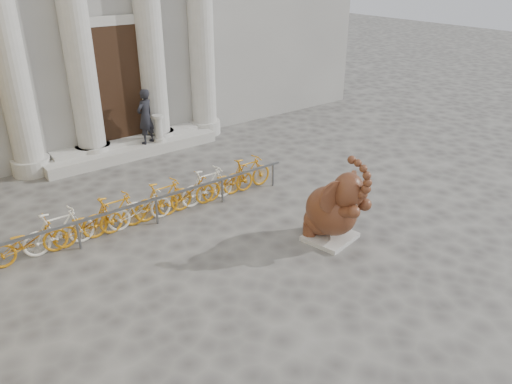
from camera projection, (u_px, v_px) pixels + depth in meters
ground at (325, 284)px, 10.44m from camera, size 80.00×80.00×0.00m
entrance_steps at (132, 149)px, 17.10m from camera, size 6.00×1.20×0.36m
elephant_statue at (333, 209)px, 11.71m from camera, size 1.48×1.75×2.25m
bike_rack at (151, 203)px, 12.73m from camera, size 8.00×0.53×1.00m
pedestrian at (145, 117)px, 16.78m from camera, size 0.80×0.68×1.87m
balustrade_post at (159, 129)px, 17.12m from camera, size 0.38×0.38×0.94m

